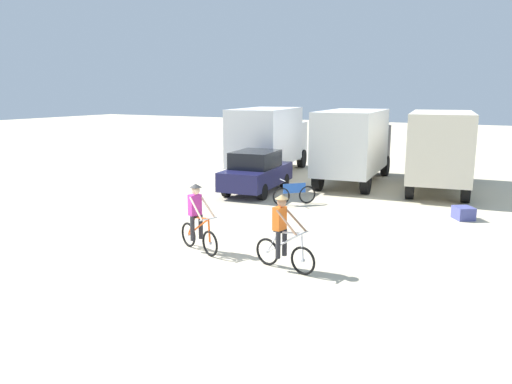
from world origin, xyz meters
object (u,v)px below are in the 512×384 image
sedan_parked (256,172)px  bicycle_spare (294,194)px  box_truck_white_box (354,143)px  supply_crate (463,213)px  cyclist_orange_shirt (197,220)px  cyclist_cowboy_hat (283,235)px  box_truck_avon_van (269,137)px  box_truck_cream_rv (440,147)px

sedan_parked → bicycle_spare: bearing=-29.4°
box_truck_white_box → supply_crate: box_truck_white_box is taller
bicycle_spare → box_truck_white_box: bearing=84.0°
sedan_parked → cyclist_orange_shirt: size_ratio=2.40×
sedan_parked → cyclist_cowboy_hat: size_ratio=2.40×
cyclist_orange_shirt → cyclist_cowboy_hat: same height
box_truck_avon_van → cyclist_orange_shirt: 12.93m
box_truck_white_box → box_truck_cream_rv: size_ratio=0.99×
box_truck_avon_van → box_truck_cream_rv: size_ratio=1.00×
sedan_parked → box_truck_white_box: bearing=54.5°
box_truck_white_box → bicycle_spare: 5.59m
box_truck_avon_van → box_truck_white_box: 4.64m
box_truck_avon_van → supply_crate: bearing=-27.9°
box_truck_white_box → box_truck_cream_rv: bearing=2.1°
box_truck_white_box → box_truck_cream_rv: same height
bicycle_spare → cyclist_orange_shirt: bearing=-89.7°
box_truck_white_box → supply_crate: size_ratio=11.07×
box_truck_avon_van → bicycle_spare: size_ratio=5.43×
cyclist_cowboy_hat → supply_crate: bearing=65.7°
box_truck_cream_rv → supply_crate: bearing=-71.9°
sedan_parked → cyclist_cowboy_hat: (4.96, -7.86, -0.04)m
sedan_parked → cyclist_cowboy_hat: 9.30m
bicycle_spare → supply_crate: 5.91m
supply_crate → box_truck_cream_rv: bearing=108.1°
cyclist_orange_shirt → supply_crate: cyclist_orange_shirt is taller
box_truck_cream_rv → sedan_parked: 7.89m
cyclist_cowboy_hat → box_truck_avon_van: bearing=118.2°
box_truck_cream_rv → cyclist_orange_shirt: box_truck_cream_rv is taller
cyclist_orange_shirt → cyclist_cowboy_hat: 2.61m
cyclist_orange_shirt → cyclist_cowboy_hat: size_ratio=1.00×
box_truck_cream_rv → cyclist_cowboy_hat: (-1.65, -12.05, -1.03)m
sedan_parked → cyclist_cowboy_hat: bearing=-57.7°
box_truck_white_box → cyclist_orange_shirt: bearing=-92.6°
cyclist_cowboy_hat → box_truck_cream_rv: bearing=82.2°
box_truck_cream_rv → sedan_parked: box_truck_cream_rv is taller
box_truck_avon_van → supply_crate: size_ratio=11.22×
box_truck_avon_van → cyclist_orange_shirt: size_ratio=3.86×
box_truck_avon_van → supply_crate: box_truck_avon_van is taller
box_truck_cream_rv → supply_crate: 5.39m
bicycle_spare → supply_crate: bearing=6.1°
sedan_parked → bicycle_spare: 2.72m
box_truck_avon_van → box_truck_white_box: same height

